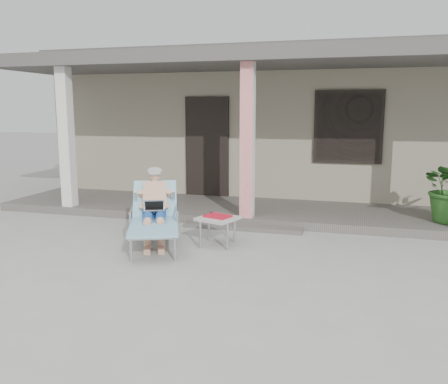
% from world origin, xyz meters
% --- Properties ---
extents(ground, '(60.00, 60.00, 0.00)m').
position_xyz_m(ground, '(0.00, 0.00, 0.00)').
color(ground, '#9E9E99').
rests_on(ground, ground).
extents(house, '(10.40, 5.40, 3.30)m').
position_xyz_m(house, '(0.00, 6.50, 1.67)').
color(house, gray).
rests_on(house, ground).
extents(porch_deck, '(10.00, 2.00, 0.15)m').
position_xyz_m(porch_deck, '(0.00, 3.00, 0.07)').
color(porch_deck, '#605B56').
rests_on(porch_deck, ground).
extents(porch_overhang, '(10.00, 2.30, 2.85)m').
position_xyz_m(porch_overhang, '(0.00, 2.95, 2.79)').
color(porch_overhang, silver).
rests_on(porch_overhang, porch_deck).
extents(porch_step, '(2.00, 0.30, 0.07)m').
position_xyz_m(porch_step, '(0.00, 1.85, 0.04)').
color(porch_step, '#605B56').
rests_on(porch_step, ground).
extents(lounger, '(1.27, 1.83, 1.15)m').
position_xyz_m(lounger, '(-1.07, 0.66, 0.71)').
color(lounger, '#B7B7BC').
rests_on(lounger, ground).
extents(side_table, '(0.65, 0.65, 0.46)m').
position_xyz_m(side_table, '(-0.14, 0.84, 0.39)').
color(side_table, '#B5B6B1').
rests_on(side_table, ground).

